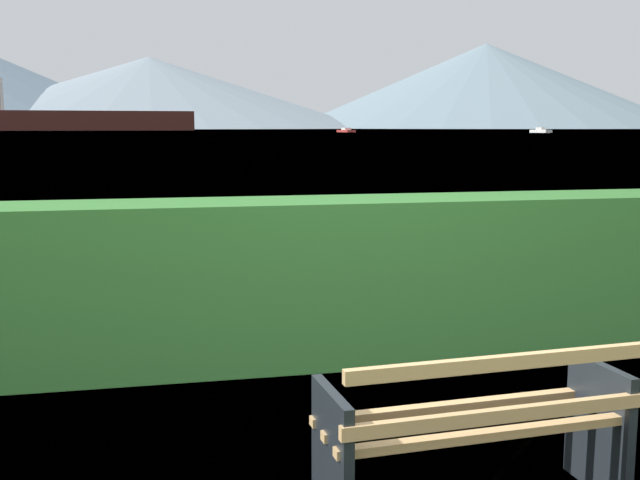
# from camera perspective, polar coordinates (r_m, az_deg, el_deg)

# --- Properties ---
(water_surface) EXTENTS (620.00, 620.00, 0.00)m
(water_surface) POSITION_cam_1_polar(r_m,az_deg,el_deg) (311.72, -12.17, 7.86)
(water_surface) COLOR slate
(water_surface) RESTS_ON ground_plane
(park_bench) EXTENTS (1.56, 0.68, 0.87)m
(park_bench) POSITION_cam_1_polar(r_m,az_deg,el_deg) (3.94, 11.41, -13.49)
(park_bench) COLOR tan
(park_bench) RESTS_ON ground_plane
(hedge_row) EXTENTS (13.62, 0.81, 1.30)m
(hedge_row) POSITION_cam_1_polar(r_m,az_deg,el_deg) (6.31, 1.70, -2.86)
(hedge_row) COLOR #387A33
(hedge_row) RESTS_ON ground_plane
(cargo_ship_large) EXTENTS (96.24, 21.30, 23.04)m
(cargo_ship_large) POSITION_cam_1_polar(r_m,az_deg,el_deg) (313.07, -19.55, 8.75)
(cargo_ship_large) COLOR #471E19
(cargo_ship_large) RESTS_ON water_surface
(fishing_boat_near) EXTENTS (3.76, 6.49, 1.44)m
(fishing_boat_near) POSITION_cam_1_polar(r_m,az_deg,el_deg) (214.93, 15.88, 7.71)
(fishing_boat_near) COLOR silver
(fishing_boat_near) RESTS_ON water_surface
(sailboat_mid) EXTENTS (3.95, 7.75, 1.26)m
(sailboat_mid) POSITION_cam_1_polar(r_m,az_deg,el_deg) (223.08, 1.93, 8.01)
(sailboat_mid) COLOR #B2332D
(sailboat_mid) RESTS_ON water_surface
(distant_hills) EXTENTS (773.40, 403.00, 86.38)m
(distant_hills) POSITION_cam_1_polar(r_m,az_deg,el_deg) (576.94, -18.73, 11.43)
(distant_hills) COLOR slate
(distant_hills) RESTS_ON ground_plane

